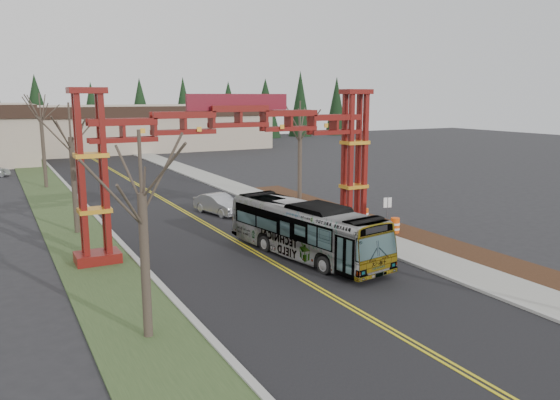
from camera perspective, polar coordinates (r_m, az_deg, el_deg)
ground at (r=18.17m, az=20.84°, el=-17.75°), size 200.00×200.00×0.00m
road at (r=38.27m, az=-8.45°, el=-2.10°), size 12.00×110.00×0.02m
lane_line_left at (r=38.23m, az=-8.62°, el=-2.09°), size 0.12×100.00×0.01m
lane_line_right at (r=38.31m, az=-8.28°, el=-2.06°), size 0.12×100.00×0.01m
curb_right at (r=40.68m, az=-0.28°, el=-1.12°), size 0.30×110.00×0.15m
sidewalk_right at (r=41.36m, az=1.50°, el=-0.92°), size 2.60×110.00×0.14m
landscape_strip at (r=31.48m, az=19.46°, el=-5.34°), size 2.60×50.00×0.12m
grass_median at (r=36.46m, az=-20.38°, el=-3.26°), size 4.00×110.00×0.08m
curb_left at (r=36.73m, az=-17.53°, el=-2.93°), size 0.30×110.00×0.15m
gateway_arch at (r=30.92m, az=-4.33°, el=6.15°), size 18.20×1.60×8.90m
retail_building_east at (r=93.03m, az=-14.24°, el=7.42°), size 38.00×20.30×7.00m
conifer_treeline at (r=103.00m, az=-21.31°, el=8.97°), size 116.10×5.60×13.00m
transit_bus at (r=29.03m, az=2.63°, el=-3.13°), size 4.14×10.96×2.98m
silver_sedan at (r=39.97m, az=-6.40°, el=-0.43°), size 2.61×4.70×1.47m
bare_tree_median_near at (r=19.06m, az=-14.25°, el=0.59°), size 3.26×3.26×7.39m
bare_tree_median_mid at (r=35.66m, az=-21.03°, el=6.08°), size 3.15×3.15×8.11m
bare_tree_median_far at (r=55.05m, az=-23.72°, el=7.91°), size 3.27×3.27×8.78m
bare_tree_right_far at (r=44.67m, az=2.11°, el=7.33°), size 3.48×3.48×8.11m
street_sign at (r=34.55m, az=11.15°, el=-0.80°), size 0.51×0.18×2.29m
barrel_south at (r=34.65m, az=11.93°, el=-2.70°), size 0.57×0.57×1.05m
barrel_mid at (r=37.48m, az=8.83°, el=-1.62°), size 0.54×0.54×0.99m
barrel_north at (r=38.73m, az=6.65°, el=-1.16°), size 0.54×0.54×0.99m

